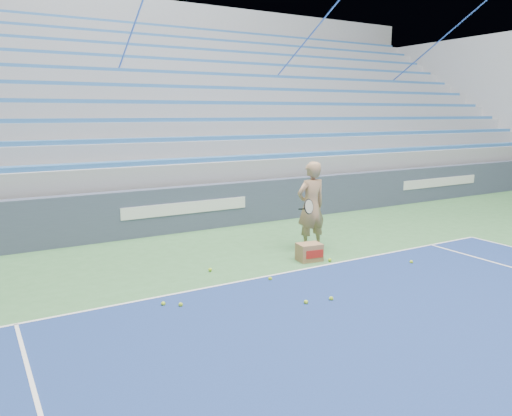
{
  "coord_description": "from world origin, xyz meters",
  "views": [
    {
      "loc": [
        -4.51,
        4.73,
        2.84
      ],
      "look_at": [
        -0.03,
        12.38,
        1.15
      ],
      "focal_mm": 35.0,
      "sensor_mm": 36.0,
      "label": 1
    }
  ],
  "objects": [
    {
      "name": "sponsor_barrier",
      "position": [
        0.0,
        15.88,
        0.55
      ],
      "size": [
        30.0,
        0.32,
        1.1
      ],
      "color": "#3D465E",
      "rests_on": "ground"
    },
    {
      "name": "bleachers",
      "position": [
        0.0,
        21.6,
        2.36
      ],
      "size": [
        31.0,
        9.15,
        7.3
      ],
      "color": "#95969D",
      "rests_on": "ground"
    },
    {
      "name": "tennis_player",
      "position": [
        1.65,
        12.97,
        0.93
      ],
      "size": [
        0.95,
        0.85,
        1.87
      ],
      "color": "tan",
      "rests_on": "ground"
    },
    {
      "name": "ball_box",
      "position": [
        1.14,
        12.32,
        0.17
      ],
      "size": [
        0.5,
        0.41,
        0.34
      ],
      "color": "#956B48",
      "rests_on": "ground"
    },
    {
      "name": "tennis_ball_0",
      "position": [
        2.71,
        11.16,
        0.03
      ],
      "size": [
        0.07,
        0.07,
        0.07
      ],
      "primitive_type": "sphere",
      "color": "#A8D62B",
      "rests_on": "ground"
    },
    {
      "name": "tennis_ball_1",
      "position": [
        -0.83,
        12.67,
        0.03
      ],
      "size": [
        0.07,
        0.07,
        0.07
      ],
      "primitive_type": "sphere",
      "color": "#A8D62B",
      "rests_on": "ground"
    },
    {
      "name": "tennis_ball_2",
      "position": [
        0.16,
        10.42,
        0.03
      ],
      "size": [
        0.07,
        0.07,
        0.07
      ],
      "primitive_type": "sphere",
      "color": "#A8D62B",
      "rests_on": "ground"
    },
    {
      "name": "tennis_ball_3",
      "position": [
        1.44,
        12.05,
        0.03
      ],
      "size": [
        0.07,
        0.07,
        0.07
      ],
      "primitive_type": "sphere",
      "color": "#A8D62B",
      "rests_on": "ground"
    },
    {
      "name": "tennis_ball_4",
      "position": [
        -2.14,
        11.53,
        0.03
      ],
      "size": [
        0.07,
        0.07,
        0.07
      ],
      "primitive_type": "sphere",
      "color": "#A8D62B",
      "rests_on": "ground"
    },
    {
      "name": "tennis_ball_5",
      "position": [
        -1.93,
        11.36,
        0.03
      ],
      "size": [
        0.07,
        0.07,
        0.07
      ],
      "primitive_type": "sphere",
      "color": "#A8D62B",
      "rests_on": "ground"
    },
    {
      "name": "tennis_ball_6",
      "position": [
        -0.26,
        10.5,
        0.03
      ],
      "size": [
        0.07,
        0.07,
        0.07
      ],
      "primitive_type": "sphere",
      "color": "#A8D62B",
      "rests_on": "ground"
    },
    {
      "name": "tennis_ball_7",
      "position": [
        -0.15,
        11.69,
        0.03
      ],
      "size": [
        0.07,
        0.07,
        0.07
      ],
      "primitive_type": "sphere",
      "color": "#A8D62B",
      "rests_on": "ground"
    }
  ]
}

